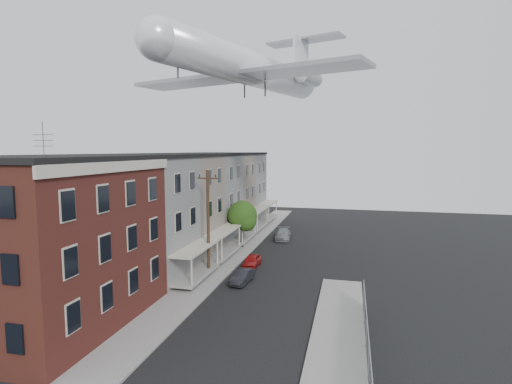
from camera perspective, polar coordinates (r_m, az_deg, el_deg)
sidewalk_left at (r=40.31m, az=-3.63°, el=-9.21°), size 3.00×62.00×0.12m
sidewalk_right at (r=21.88m, az=11.34°, el=-23.01°), size 3.00×26.00×0.12m
curb_left at (r=39.92m, az=-1.61°, el=-9.34°), size 0.15×62.00×0.14m
curb_right at (r=21.96m, az=7.24°, el=-22.80°), size 0.15×26.00×0.14m
corner_building at (r=27.59m, az=-27.85°, el=-6.14°), size 10.31×12.30×12.15m
row_house_a at (r=35.12m, az=-17.52°, el=-3.29°), size 11.98×7.00×10.30m
row_house_b at (r=41.20m, az=-12.50°, el=-1.82°), size 11.98×7.00×10.30m
row_house_c at (r=47.54m, az=-8.81°, el=-0.72°), size 11.98×7.00×10.30m
row_house_d at (r=54.03m, az=-5.99°, el=0.13°), size 11.98×7.00×10.30m
row_house_e at (r=60.64m, az=-3.78°, el=0.78°), size 11.98×7.00×10.30m
chainlink_fence at (r=20.57m, az=15.79°, el=-22.16°), size 0.06×18.06×1.90m
utility_pole at (r=33.78m, az=-6.85°, el=-4.20°), size 1.80×0.26×9.00m
street_tree at (r=43.20m, az=-1.83°, el=-3.57°), size 3.22×3.20×5.20m
car_near at (r=36.99m, az=-0.60°, el=-9.81°), size 1.34×3.27×1.11m
car_mid at (r=32.75m, az=-1.96°, el=-11.97°), size 1.44×3.32×1.06m
car_far at (r=48.04m, az=3.87°, el=-6.06°), size 2.13×4.33×1.21m
airplane at (r=39.22m, az=-0.48°, el=17.16°), size 23.27×26.63×7.72m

